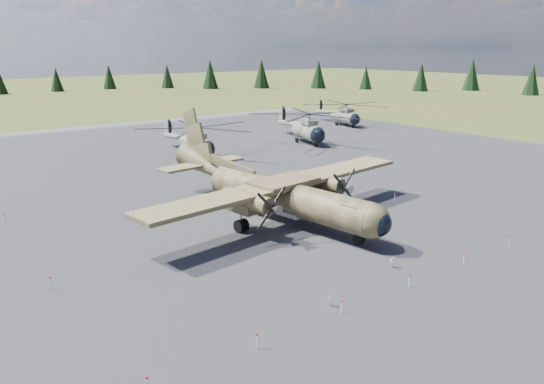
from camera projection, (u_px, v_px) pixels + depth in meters
ground at (261, 236)px, 43.32m from camera, size 500.00×500.00×0.00m
apron at (200, 207)px, 51.01m from camera, size 120.00×120.00×0.04m
transport_plane at (275, 189)px, 46.85m from camera, size 28.93×26.13×9.52m
helicopter_near at (196, 135)px, 73.39m from camera, size 17.50×20.18×4.28m
helicopter_mid at (308, 122)px, 83.75m from camera, size 23.39×24.02×4.82m
helicopter_far at (345, 110)px, 102.47m from camera, size 19.72×21.10×4.29m
info_placard_left at (331, 300)px, 31.42m from camera, size 0.41×0.24×0.61m
info_placard_right at (393, 261)px, 36.92m from camera, size 0.50×0.25×0.76m
barrier_fence at (257, 231)px, 42.85m from camera, size 33.12×29.62×0.85m
treeline at (350, 180)px, 41.52m from camera, size 338.01×336.58×10.87m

